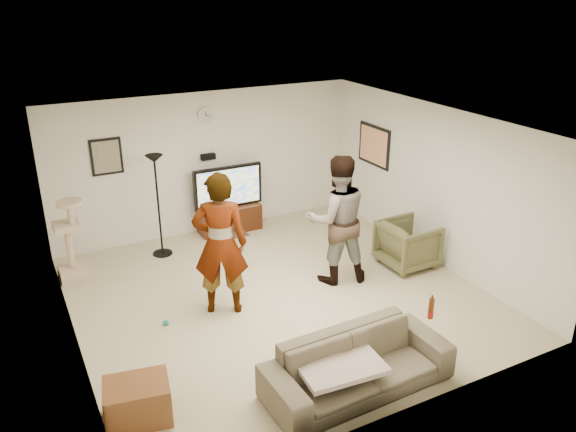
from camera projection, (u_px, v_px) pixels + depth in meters
name	position (u px, v px, depth m)	size (l,w,h in m)	color
floor	(278.00, 296.00, 8.25)	(5.50, 5.50, 0.02)	tan
ceiling	(277.00, 124.00, 7.30)	(5.50, 5.50, 0.02)	white
wall_back	(207.00, 163.00, 10.03)	(5.50, 0.04, 2.50)	silver
wall_front	(404.00, 310.00, 5.52)	(5.50, 0.04, 2.50)	silver
wall_left	(65.00, 257.00, 6.60)	(0.04, 5.50, 2.50)	silver
wall_right	(434.00, 185.00, 8.95)	(0.04, 5.50, 2.50)	silver
wall_clock	(205.00, 115.00, 9.68)	(0.26, 0.26, 0.04)	silver
wall_speaker	(208.00, 157.00, 9.93)	(0.25, 0.10, 0.10)	black
picture_back	(106.00, 157.00, 9.15)	(0.42, 0.03, 0.52)	#736D58
picture_right	(374.00, 145.00, 10.16)	(0.03, 0.78, 0.62)	tan
tv_stand	(229.00, 218.00, 10.33)	(1.11, 0.45, 0.46)	black
console_box	(237.00, 236.00, 10.07)	(0.40, 0.30, 0.07)	silver
tv	(228.00, 187.00, 10.10)	(1.26, 0.08, 0.75)	black
tv_screen	(229.00, 188.00, 10.07)	(1.16, 0.01, 0.66)	gold
floor_lamp	(158.00, 206.00, 9.19)	(0.32, 0.32, 1.70)	black
cat_tree	(69.00, 240.00, 8.48)	(0.41, 0.41, 1.27)	tan
person_left	(220.00, 244.00, 7.52)	(0.73, 0.48, 1.99)	#BDBDBD
person_right	(337.00, 220.00, 8.34)	(0.95, 0.74, 1.96)	#2D3BA3
sofa	(358.00, 365.00, 6.25)	(2.12, 0.83, 0.62)	brown
throw_blanket	(338.00, 363.00, 6.10)	(0.90, 0.70, 0.06)	beige
beer_bottle	(431.00, 309.00, 6.50)	(0.06, 0.06, 0.25)	#59280B
armchair	(408.00, 244.00, 8.99)	(0.79, 0.81, 0.74)	brown
side_table	(138.00, 401.00, 5.84)	(0.65, 0.49, 0.44)	brown
toy_ball	(166.00, 322.00, 7.52)	(0.08, 0.08, 0.08)	teal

